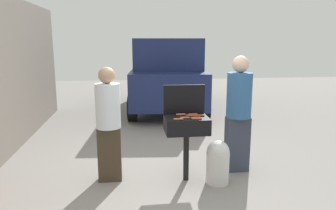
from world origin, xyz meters
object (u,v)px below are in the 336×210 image
object	(u,v)px
hot_dog_0	(181,114)
hot_dog_2	(190,115)
parked_minivan	(167,74)
hot_dog_7	(197,119)
hot_dog_1	(200,115)
propane_tank	(218,161)
hot_dog_4	(178,119)
bbq_grill	(186,127)
hot_dog_3	(196,118)
person_left	(108,120)
person_right	(239,110)
hot_dog_6	(193,114)
hot_dog_5	(185,118)

from	to	relation	value
hot_dog_0	hot_dog_2	xyz separation A→B (m)	(0.12, -0.08, 0.00)
parked_minivan	hot_dog_7	bearing A→B (deg)	92.79
hot_dog_1	hot_dog_2	distance (m)	0.13
propane_tank	hot_dog_4	bearing A→B (deg)	179.11
bbq_grill	parked_minivan	distance (m)	4.94
hot_dog_3	propane_tank	world-z (taller)	hot_dog_3
hot_dog_1	bbq_grill	bearing A→B (deg)	-174.77
hot_dog_4	hot_dog_7	distance (m)	0.25
person_left	person_right	xyz separation A→B (m)	(1.91, 0.11, 0.07)
hot_dog_1	hot_dog_3	distance (m)	0.14
hot_dog_7	person_left	xyz separation A→B (m)	(-1.19, 0.29, -0.06)
hot_dog_2	parked_minivan	bearing A→B (deg)	86.66
hot_dog_3	hot_dog_4	size ratio (longest dim) A/B	1.00
hot_dog_0	person_right	world-z (taller)	person_right
hot_dog_7	bbq_grill	bearing A→B (deg)	124.62
hot_dog_4	hot_dog_7	size ratio (longest dim) A/B	1.00
hot_dog_0	hot_dog_7	size ratio (longest dim) A/B	1.00
hot_dog_2	hot_dog_6	bearing A→B (deg)	55.18
hot_dog_7	hot_dog_2	bearing A→B (deg)	103.93
hot_dog_7	parked_minivan	xyz separation A→B (m)	(0.24, 5.08, 0.09)
hot_dog_0	hot_dog_6	xyz separation A→B (m)	(0.17, -0.01, 0.00)
hot_dog_2	hot_dog_3	xyz separation A→B (m)	(0.04, -0.14, 0.00)
bbq_grill	person_right	distance (m)	0.88
person_left	hot_dog_2	bearing A→B (deg)	-17.42
hot_dog_2	propane_tank	xyz separation A→B (m)	(0.36, -0.20, -0.62)
hot_dog_4	person_left	distance (m)	0.98
hot_dog_4	person_right	bearing A→B (deg)	21.86
propane_tank	person_left	world-z (taller)	person_left
bbq_grill	person_right	xyz separation A→B (m)	(0.83, 0.24, 0.17)
hot_dog_2	hot_dog_6	xyz separation A→B (m)	(0.05, 0.07, 0.00)
hot_dog_1	hot_dog_2	bearing A→B (deg)	171.01
hot_dog_3	person_left	distance (m)	1.20
hot_dog_2	hot_dog_7	distance (m)	0.20
hot_dog_2	person_right	distance (m)	0.79
propane_tank	hot_dog_1	bearing A→B (deg)	142.17
hot_dog_1	person_left	world-z (taller)	person_left
hot_dog_3	hot_dog_6	size ratio (longest dim) A/B	1.00
hot_dog_0	parked_minivan	bearing A→B (deg)	85.15
bbq_grill	person_left	bearing A→B (deg)	173.06
hot_dog_2	hot_dog_5	bearing A→B (deg)	-129.38
hot_dog_7	person_left	distance (m)	1.22
hot_dog_4	person_right	distance (m)	1.04
hot_dog_1	hot_dog_4	bearing A→B (deg)	-152.69
person_right	parked_minivan	xyz separation A→B (m)	(-0.48, 4.68, 0.08)
bbq_grill	hot_dog_6	size ratio (longest dim) A/B	7.11
hot_dog_2	hot_dog_6	world-z (taller)	same
hot_dog_4	parked_minivan	bearing A→B (deg)	84.54
parked_minivan	hot_dog_6	bearing A→B (deg)	92.61
hot_dog_6	propane_tank	size ratio (longest dim) A/B	0.21
hot_dog_5	hot_dog_3	bearing A→B (deg)	-5.40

